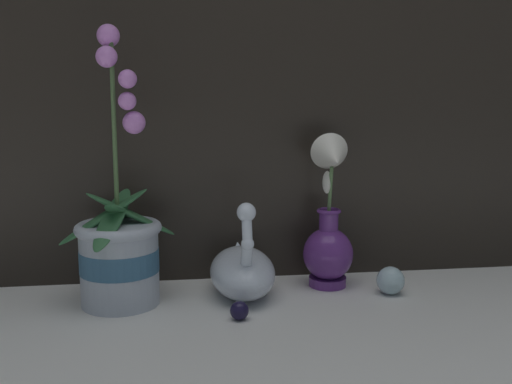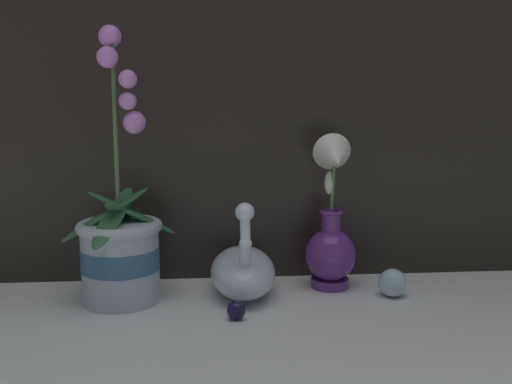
{
  "view_description": "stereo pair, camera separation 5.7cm",
  "coord_description": "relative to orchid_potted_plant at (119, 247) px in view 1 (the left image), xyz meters",
  "views": [
    {
      "loc": [
        -0.14,
        -0.93,
        0.38
      ],
      "look_at": [
        0.0,
        0.13,
        0.2
      ],
      "focal_mm": 42.0,
      "sensor_mm": 36.0,
      "label": 1
    },
    {
      "loc": [
        -0.08,
        -0.94,
        0.38
      ],
      "look_at": [
        0.0,
        0.13,
        0.2
      ],
      "focal_mm": 42.0,
      "sensor_mm": 36.0,
      "label": 2
    }
  ],
  "objects": [
    {
      "name": "blue_vase",
      "position": [
        0.4,
        0.04,
        0.01
      ],
      "size": [
        0.1,
        0.11,
        0.3
      ],
      "color": "#602D7F",
      "rests_on": "ground_plane"
    },
    {
      "name": "ground_plane",
      "position": [
        0.24,
        -0.13,
        -0.11
      ],
      "size": [
        2.8,
        2.8,
        0.0
      ],
      "primitive_type": "plane",
      "color": "silver"
    },
    {
      "name": "swan_figurine",
      "position": [
        0.22,
        0.02,
        -0.06
      ],
      "size": [
        0.12,
        0.21,
        0.19
      ],
      "color": "silver",
      "rests_on": "ground_plane"
    },
    {
      "name": "glass_sphere",
      "position": [
        0.5,
        -0.02,
        -0.08
      ],
      "size": [
        0.05,
        0.05,
        0.05
      ],
      "color": "silver",
      "rests_on": "ground_plane"
    },
    {
      "name": "glass_bauble",
      "position": [
        0.21,
        -0.11,
        -0.09
      ],
      "size": [
        0.03,
        0.03,
        0.03
      ],
      "color": "#191433",
      "rests_on": "ground_plane"
    },
    {
      "name": "orchid_potted_plant",
      "position": [
        0.0,
        0.0,
        0.0
      ],
      "size": [
        0.21,
        0.22,
        0.5
      ],
      "color": "#B2BCCC",
      "rests_on": "ground_plane"
    }
  ]
}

